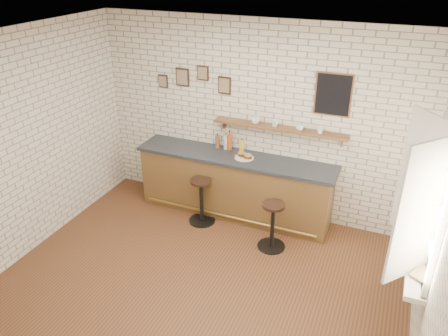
% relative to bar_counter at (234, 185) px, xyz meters
% --- Properties ---
extents(ground, '(5.00, 5.00, 0.00)m').
position_rel_bar_counter_xyz_m(ground, '(0.21, -1.70, -0.51)').
color(ground, brown).
rests_on(ground, ground).
extents(bar_counter, '(3.10, 0.65, 1.01)m').
position_rel_bar_counter_xyz_m(bar_counter, '(0.00, 0.00, 0.00)').
color(bar_counter, brown).
rests_on(bar_counter, ground).
extents(sandwich_plate, '(0.28, 0.28, 0.01)m').
position_rel_bar_counter_xyz_m(sandwich_plate, '(0.15, -0.01, 0.51)').
color(sandwich_plate, white).
rests_on(sandwich_plate, bar_counter).
extents(ciabatta_sandwich, '(0.24, 0.16, 0.08)m').
position_rel_bar_counter_xyz_m(ciabatta_sandwich, '(0.17, -0.01, 0.56)').
color(ciabatta_sandwich, '#B08748').
rests_on(ciabatta_sandwich, sandwich_plate).
extents(potato_chips, '(0.26, 0.18, 0.00)m').
position_rel_bar_counter_xyz_m(potato_chips, '(0.14, -0.01, 0.52)').
color(potato_chips, gold).
rests_on(potato_chips, sandwich_plate).
extents(bitters_bottle_brown, '(0.07, 0.07, 0.23)m').
position_rel_bar_counter_xyz_m(bitters_bottle_brown, '(-0.37, 0.19, 0.60)').
color(bitters_bottle_brown, brown).
rests_on(bitters_bottle_brown, bar_counter).
extents(bitters_bottle_white, '(0.07, 0.07, 0.26)m').
position_rel_bar_counter_xyz_m(bitters_bottle_white, '(-0.23, 0.19, 0.61)').
color(bitters_bottle_white, beige).
rests_on(bitters_bottle_white, bar_counter).
extents(bitters_bottle_amber, '(0.08, 0.08, 0.32)m').
position_rel_bar_counter_xyz_m(bitters_bottle_amber, '(-0.17, 0.19, 0.63)').
color(bitters_bottle_amber, '#A8461B').
rests_on(bitters_bottle_amber, bar_counter).
extents(condiment_bottle_yellow, '(0.07, 0.07, 0.21)m').
position_rel_bar_counter_xyz_m(condiment_bottle_yellow, '(0.04, 0.19, 0.59)').
color(condiment_bottle_yellow, yellow).
rests_on(condiment_bottle_yellow, bar_counter).
extents(bar_stool_left, '(0.41, 0.41, 0.73)m').
position_rel_bar_counter_xyz_m(bar_stool_left, '(-0.37, -0.42, -0.11)').
color(bar_stool_left, black).
rests_on(bar_stool_left, ground).
extents(bar_stool_right, '(0.40, 0.40, 0.71)m').
position_rel_bar_counter_xyz_m(bar_stool_right, '(0.82, -0.63, -0.12)').
color(bar_stool_right, black).
rests_on(bar_stool_right, ground).
extents(wall_shelf, '(2.00, 0.18, 0.18)m').
position_rel_bar_counter_xyz_m(wall_shelf, '(0.61, 0.20, 0.97)').
color(wall_shelf, brown).
rests_on(wall_shelf, ground).
extents(shelf_cup_a, '(0.16, 0.16, 0.10)m').
position_rel_bar_counter_xyz_m(shelf_cup_a, '(0.24, 0.20, 1.05)').
color(shelf_cup_a, white).
rests_on(shelf_cup_a, wall_shelf).
extents(shelf_cup_b, '(0.14, 0.14, 0.10)m').
position_rel_bar_counter_xyz_m(shelf_cup_b, '(0.54, 0.20, 1.04)').
color(shelf_cup_b, white).
rests_on(shelf_cup_b, wall_shelf).
extents(shelf_cup_c, '(0.15, 0.15, 0.09)m').
position_rel_bar_counter_xyz_m(shelf_cup_c, '(0.91, 0.20, 1.04)').
color(shelf_cup_c, white).
rests_on(shelf_cup_c, wall_shelf).
extents(shelf_cup_d, '(0.14, 0.14, 0.10)m').
position_rel_bar_counter_xyz_m(shelf_cup_d, '(1.20, 0.20, 1.04)').
color(shelf_cup_d, white).
rests_on(shelf_cup_d, wall_shelf).
extents(back_wall_decor, '(2.96, 0.02, 0.56)m').
position_rel_bar_counter_xyz_m(back_wall_decor, '(0.44, 0.28, 1.54)').
color(back_wall_decor, black).
rests_on(back_wall_decor, ground).
extents(window_sill, '(0.20, 1.35, 0.06)m').
position_rel_bar_counter_xyz_m(window_sill, '(2.61, -1.40, 0.39)').
color(window_sill, white).
rests_on(window_sill, ground).
extents(casement_window, '(0.40, 1.30, 1.56)m').
position_rel_bar_counter_xyz_m(casement_window, '(2.57, -1.40, 1.14)').
color(casement_window, white).
rests_on(casement_window, ground).
extents(book_lower, '(0.23, 0.25, 0.02)m').
position_rel_bar_counter_xyz_m(book_lower, '(2.59, -1.68, 0.43)').
color(book_lower, tan).
rests_on(book_lower, window_sill).
extents(book_upper, '(0.26, 0.28, 0.02)m').
position_rel_bar_counter_xyz_m(book_upper, '(2.59, -1.67, 0.45)').
color(book_upper, tan).
rests_on(book_upper, book_lower).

